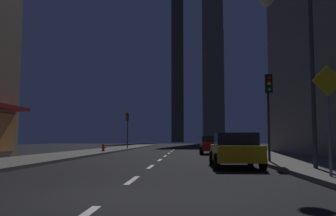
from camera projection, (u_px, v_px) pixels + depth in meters
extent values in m
cube|color=black|center=(173.00, 151.00, 39.08)|extent=(78.00, 136.00, 0.10)
cube|color=#605E59|center=(238.00, 150.00, 38.72)|extent=(4.00, 76.00, 0.15)
cube|color=#605E59|center=(108.00, 150.00, 39.46)|extent=(4.00, 76.00, 0.15)
cube|color=silver|center=(132.00, 180.00, 10.43)|extent=(0.16, 2.20, 0.01)
cube|color=silver|center=(151.00, 167.00, 15.61)|extent=(0.16, 2.20, 0.01)
cube|color=silver|center=(160.00, 160.00, 20.78)|extent=(0.16, 2.20, 0.01)
cube|color=silver|center=(165.00, 156.00, 25.95)|extent=(0.16, 2.20, 0.01)
cube|color=silver|center=(169.00, 153.00, 31.13)|extent=(0.16, 2.20, 0.01)
cube|color=silver|center=(172.00, 151.00, 36.30)|extent=(0.16, 2.20, 0.01)
cube|color=silver|center=(174.00, 150.00, 41.47)|extent=(0.16, 2.20, 0.01)
cube|color=#322F25|center=(178.00, 58.00, 163.81)|extent=(5.35, 5.95, 76.00)
cube|color=brown|center=(212.00, 47.00, 119.31)|extent=(6.55, 6.06, 63.19)
cube|color=#625D49|center=(217.00, 87.00, 146.18)|extent=(5.55, 5.02, 44.86)
cube|color=#333026|center=(294.00, 31.00, 127.60)|extent=(7.20, 5.58, 78.29)
cube|color=gold|center=(235.00, 153.00, 15.43)|extent=(1.80, 4.20, 0.65)
cube|color=black|center=(235.00, 140.00, 15.28)|extent=(1.64, 2.00, 0.55)
cylinder|color=black|center=(212.00, 158.00, 16.85)|extent=(0.22, 0.68, 0.68)
cylinder|color=black|center=(250.00, 158.00, 16.75)|extent=(0.22, 0.68, 0.68)
cylinder|color=black|center=(217.00, 161.00, 14.06)|extent=(0.22, 0.68, 0.68)
cylinder|color=black|center=(263.00, 161.00, 13.97)|extent=(0.22, 0.68, 0.68)
sphere|color=white|center=(218.00, 150.00, 17.50)|extent=(0.18, 0.18, 0.18)
sphere|color=white|center=(241.00, 150.00, 17.45)|extent=(0.18, 0.18, 0.18)
cube|color=#B21919|center=(212.00, 146.00, 29.55)|extent=(1.80, 4.20, 0.65)
cube|color=black|center=(212.00, 140.00, 29.40)|extent=(1.64, 2.00, 0.55)
cylinder|color=black|center=(201.00, 149.00, 30.96)|extent=(0.22, 0.68, 0.68)
cylinder|color=black|center=(222.00, 149.00, 30.87)|extent=(0.22, 0.68, 0.68)
cylinder|color=black|center=(202.00, 150.00, 28.18)|extent=(0.22, 0.68, 0.68)
cylinder|color=black|center=(225.00, 150.00, 28.09)|extent=(0.22, 0.68, 0.68)
sphere|color=white|center=(204.00, 145.00, 31.62)|extent=(0.18, 0.18, 0.18)
sphere|color=white|center=(217.00, 145.00, 31.56)|extent=(0.18, 0.18, 0.18)
cylinder|color=red|center=(103.00, 148.00, 32.33)|extent=(0.22, 0.22, 0.55)
sphere|color=red|center=(103.00, 145.00, 32.36)|extent=(0.21, 0.21, 0.21)
cylinder|color=red|center=(103.00, 151.00, 32.31)|extent=(0.30, 0.30, 0.06)
cylinder|color=red|center=(101.00, 148.00, 32.34)|extent=(0.10, 0.10, 0.10)
cylinder|color=red|center=(105.00, 148.00, 32.33)|extent=(0.10, 0.10, 0.10)
cylinder|color=#2D2D2D|center=(269.00, 117.00, 17.53)|extent=(0.12, 0.12, 4.20)
cube|color=black|center=(269.00, 84.00, 17.47)|extent=(0.32, 0.24, 0.90)
sphere|color=red|center=(269.00, 77.00, 17.37)|extent=(0.18, 0.18, 0.18)
sphere|color=#F2B20C|center=(269.00, 83.00, 17.34)|extent=(0.18, 0.18, 0.18)
sphere|color=#19D833|center=(269.00, 89.00, 17.32)|extent=(0.18, 0.18, 0.18)
cylinder|color=#2D2D2D|center=(127.00, 131.00, 43.06)|extent=(0.12, 0.12, 4.20)
cube|color=black|center=(127.00, 117.00, 43.00)|extent=(0.32, 0.24, 0.90)
sphere|color=red|center=(127.00, 114.00, 42.89)|extent=(0.18, 0.18, 0.18)
sphere|color=#F2B20C|center=(127.00, 117.00, 42.87)|extent=(0.18, 0.18, 0.18)
sphere|color=#19D833|center=(127.00, 119.00, 42.84)|extent=(0.18, 0.18, 0.18)
cylinder|color=#38383D|center=(313.00, 79.00, 13.37)|extent=(0.16, 0.16, 6.50)
cylinder|color=slate|center=(329.00, 133.00, 10.28)|extent=(0.08, 0.08, 2.40)
cube|color=yellow|center=(328.00, 81.00, 10.38)|extent=(0.91, 0.03, 0.91)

